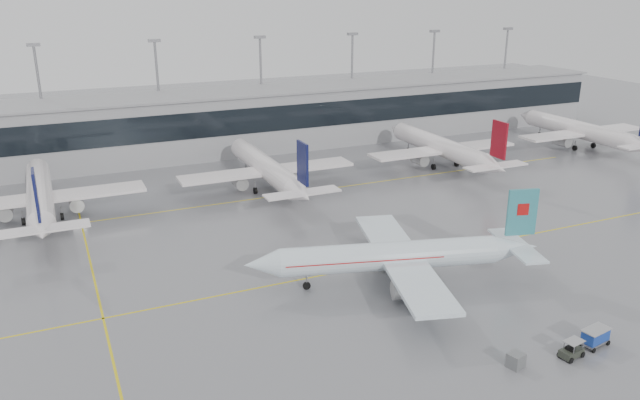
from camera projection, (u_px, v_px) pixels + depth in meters
name	position (u px, v px, depth m)	size (l,w,h in m)	color
ground	(360.00, 268.00, 76.17)	(320.00, 320.00, 0.00)	slate
taxi_line_main	(360.00, 268.00, 76.16)	(120.00, 0.25, 0.01)	yellow
taxi_line_north	(275.00, 196.00, 102.06)	(120.00, 0.25, 0.01)	yellow
taxi_line_cross	(90.00, 263.00, 77.57)	(0.25, 60.00, 0.01)	yellow
terminal	(221.00, 123.00, 127.73)	(180.00, 15.00, 12.00)	#949498
terminal_glass	(231.00, 123.00, 120.72)	(180.00, 0.20, 5.00)	black
terminal_roof	(219.00, 92.00, 125.70)	(182.00, 16.00, 0.40)	gray
light_masts	(211.00, 83.00, 130.51)	(156.40, 1.00, 22.60)	gray
air_canada_jet	(400.00, 256.00, 71.30)	(34.22, 27.41, 10.69)	white
parked_jet_b	(40.00, 196.00, 90.57)	(29.64, 36.96, 11.72)	white
parked_jet_c	(267.00, 169.00, 104.04)	(29.64, 36.96, 11.72)	white
parked_jet_d	(443.00, 148.00, 117.50)	(29.64, 36.96, 11.72)	white
parked_jet_e	(582.00, 131.00, 130.97)	(29.64, 36.96, 11.72)	white
baggage_tug	(571.00, 352.00, 57.71)	(3.53, 1.80, 1.68)	#2A2E26
baggage_cart	(595.00, 336.00, 59.45)	(3.11, 2.07, 1.78)	gray
gse_unit	(516.00, 360.00, 56.20)	(1.37, 1.27, 1.37)	slate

